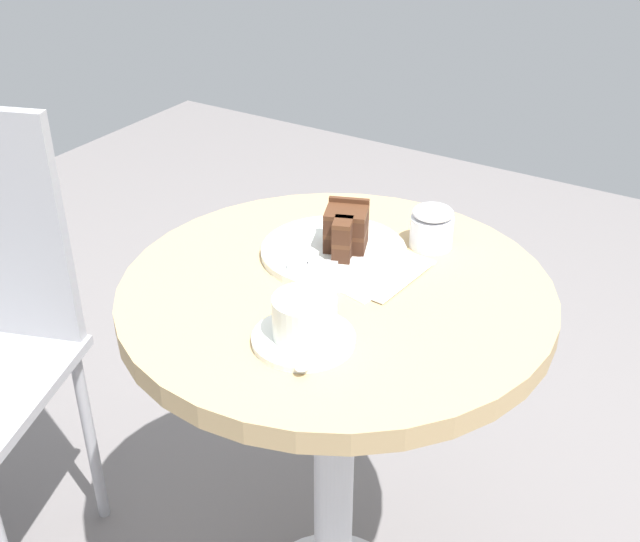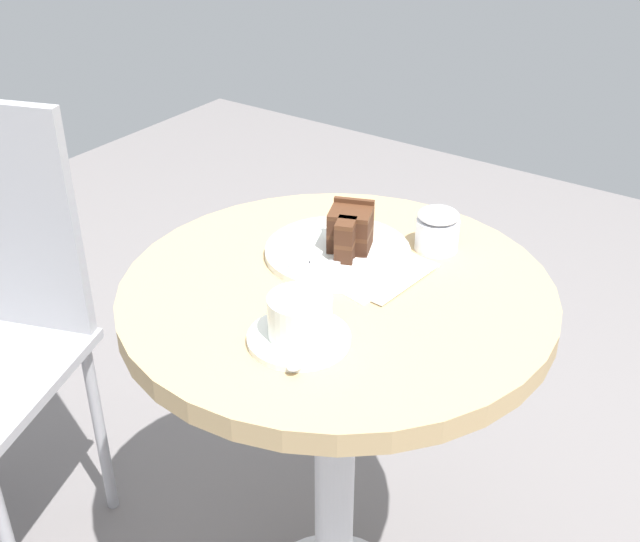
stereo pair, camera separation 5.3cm
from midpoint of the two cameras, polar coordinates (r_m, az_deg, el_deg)
The scene contains 9 objects.
cafe_table at distance 1.28m, azimuth 2.36°, elevation -6.04°, with size 0.66×0.66×0.72m.
saucer at distance 1.08m, azimuth -0.09°, elevation -4.83°, with size 0.14×0.14×0.01m.
coffee_cup at distance 1.07m, azimuth 0.07°, elevation -3.16°, with size 0.12×0.09×0.06m.
teaspoon at distance 1.04m, azimuth 0.82°, elevation -6.09°, with size 0.11×0.03×0.00m.
cake_plate at distance 1.28m, azimuth 2.46°, elevation 1.36°, with size 0.23×0.23×0.01m.
cake_slice at distance 1.26m, azimuth 3.35°, elevation 2.90°, with size 0.10×0.08×0.07m.
fork at distance 1.23m, azimuth 1.31°, elevation 0.56°, with size 0.10×0.11×0.00m.
napkin at distance 1.25m, azimuth 4.51°, elevation 0.36°, with size 0.20×0.21×0.00m.
sugar_pot at distance 1.31m, azimuth 9.52°, elevation 2.93°, with size 0.07×0.07×0.07m.
Camera 2 is at (-0.86, -0.56, 1.35)m, focal length 45.00 mm.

